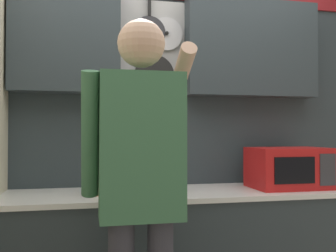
{
  "coord_description": "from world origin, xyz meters",
  "views": [
    {
      "loc": [
        -0.57,
        -2.33,
        1.28
      ],
      "look_at": [
        -0.04,
        0.18,
        1.33
      ],
      "focal_mm": 40.0,
      "sensor_mm": 36.0,
      "label": 1
    }
  ],
  "objects": [
    {
      "name": "person",
      "position": [
        -0.34,
        -0.61,
        1.09
      ],
      "size": [
        0.54,
        0.64,
        1.8
      ],
      "color": "#383842",
      "rests_on": "ground_plane"
    },
    {
      "name": "back_wall_unit",
      "position": [
        0.01,
        0.26,
        1.53
      ],
      "size": [
        2.75,
        0.2,
        2.47
      ],
      "color": "#2D383D",
      "rests_on": "ground_plane"
    },
    {
      "name": "microwave",
      "position": [
        0.75,
        -0.03,
        1.05
      ],
      "size": [
        0.5,
        0.35,
        0.27
      ],
      "color": "red",
      "rests_on": "base_cabinet_counter"
    },
    {
      "name": "utensil_crock",
      "position": [
        -0.03,
        -0.03,
        0.99
      ],
      "size": [
        0.12,
        0.12,
        0.31
      ],
      "color": "white",
      "rests_on": "base_cabinet_counter"
    },
    {
      "name": "knife_block",
      "position": [
        -0.48,
        -0.03,
        1.0
      ],
      "size": [
        0.13,
        0.16,
        0.25
      ],
      "color": "brown",
      "rests_on": "base_cabinet_counter"
    }
  ]
}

